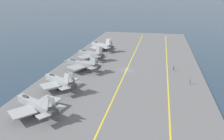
# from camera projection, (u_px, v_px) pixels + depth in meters

# --- Properties ---
(ground_plane) EXTENTS (2000.00, 2000.00, 0.00)m
(ground_plane) POSITION_uv_depth(u_px,v_px,m) (127.00, 71.00, 91.12)
(ground_plane) COLOR #23384C
(carrier_deck) EXTENTS (171.04, 55.68, 0.40)m
(carrier_deck) POSITION_uv_depth(u_px,v_px,m) (127.00, 70.00, 91.05)
(carrier_deck) COLOR slate
(carrier_deck) RESTS_ON ground
(deck_stripe_foul_line) EXTENTS (153.93, 1.10, 0.01)m
(deck_stripe_foul_line) POSITION_uv_depth(u_px,v_px,m) (167.00, 72.00, 88.06)
(deck_stripe_foul_line) COLOR yellow
(deck_stripe_foul_line) RESTS_ON carrier_deck
(deck_stripe_centerline) EXTENTS (153.93, 0.36, 0.01)m
(deck_stripe_centerline) POSITION_uv_depth(u_px,v_px,m) (127.00, 70.00, 90.99)
(deck_stripe_centerline) COLOR yellow
(deck_stripe_centerline) RESTS_ON carrier_deck
(parked_jet_nearest) EXTENTS (13.34, 15.77, 6.16)m
(parked_jet_nearest) POSITION_uv_depth(u_px,v_px,m) (35.00, 104.00, 57.61)
(parked_jet_nearest) COLOR #93999E
(parked_jet_nearest) RESTS_ON carrier_deck
(parked_jet_second) EXTENTS (12.73, 15.29, 6.45)m
(parked_jet_second) POSITION_uv_depth(u_px,v_px,m) (59.00, 81.00, 72.70)
(parked_jet_second) COLOR #93999E
(parked_jet_second) RESTS_ON carrier_deck
(parked_jet_third) EXTENTS (12.48, 16.90, 6.10)m
(parked_jet_third) POSITION_uv_depth(u_px,v_px,m) (82.00, 64.00, 89.72)
(parked_jet_third) COLOR gray
(parked_jet_third) RESTS_ON carrier_deck
(parked_jet_fourth) EXTENTS (12.41, 15.11, 6.43)m
(parked_jet_fourth) POSITION_uv_depth(u_px,v_px,m) (90.00, 54.00, 104.52)
(parked_jet_fourth) COLOR gray
(parked_jet_fourth) RESTS_ON carrier_deck
(parked_jet_fifth) EXTENTS (12.89, 15.62, 6.68)m
(parked_jet_fifth) POSITION_uv_depth(u_px,v_px,m) (101.00, 45.00, 120.22)
(parked_jet_fifth) COLOR #9EA3A8
(parked_jet_fifth) RESTS_ON carrier_deck
(crew_purple_vest) EXTENTS (0.44, 0.35, 1.81)m
(crew_purple_vest) POSITION_uv_depth(u_px,v_px,m) (190.00, 81.00, 76.87)
(crew_purple_vest) COLOR #4C473D
(crew_purple_vest) RESTS_ON carrier_deck
(crew_green_vest) EXTENTS (0.41, 0.46, 1.80)m
(crew_green_vest) POSITION_uv_depth(u_px,v_px,m) (174.00, 68.00, 90.15)
(crew_green_vest) COLOR #232328
(crew_green_vest) RESTS_ON carrier_deck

